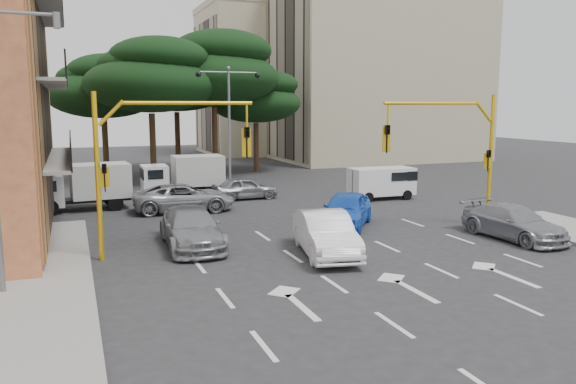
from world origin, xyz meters
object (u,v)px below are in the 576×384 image
signal_mast_right (459,142)px  box_truck_b (183,176)px  street_lamp_center (229,107)px  car_silver_parked (514,222)px  car_blue_compact (346,210)px  car_silver_wagon (191,228)px  van_white (381,183)px  box_truck_a (83,187)px  car_white_hatch (326,234)px  car_silver_cross_a (184,198)px  car_silver_cross_b (245,188)px  signal_mast_left (149,151)px

signal_mast_right → box_truck_b: signal_mast_right is taller
street_lamp_center → car_silver_parked: street_lamp_center is taller
signal_mast_right → car_blue_compact: size_ratio=1.28×
car_silver_wagon → van_white: bearing=31.8°
box_truck_a → box_truck_b: bearing=-68.0°
car_white_hatch → car_silver_cross_a: (-3.27, 10.56, -0.07)m
car_white_hatch → car_blue_compact: 5.09m
car_silver_parked → signal_mast_right: bearing=102.5°
car_blue_compact → box_truck_a: box_truck_a is taller
van_white → car_silver_cross_b: bearing=-109.4°
signal_mast_left → car_white_hatch: (6.03, -2.23, -3.08)m
van_white → car_silver_parked: bearing=1.3°
signal_mast_left → car_silver_parked: 15.00m
street_lamp_center → car_silver_parked: size_ratio=1.62×
car_silver_parked → van_white: 10.79m
signal_mast_right → street_lamp_center: size_ratio=0.77×
car_blue_compact → car_silver_wagon: (-7.37, -1.13, -0.04)m
van_white → signal_mast_left: bearing=-59.4°
car_blue_compact → car_silver_cross_a: size_ratio=0.89×
car_white_hatch → car_silver_cross_a: car_white_hatch is taller
car_silver_cross_b → signal_mast_left: bearing=145.9°
signal_mast_left → car_white_hatch: bearing=-20.3°
car_silver_wagon → car_silver_parked: car_silver_wagon is taller
signal_mast_left → box_truck_a: bearing=101.4°
car_white_hatch → box_truck_a: bearing=134.3°
car_white_hatch → van_white: van_white is taller
street_lamp_center → signal_mast_right: bearing=-64.1°
car_blue_compact → car_silver_cross_b: 9.27m
signal_mast_right → car_silver_parked: bearing=-73.8°
signal_mast_right → car_silver_cross_a: 14.04m
signal_mast_right → car_blue_compact: bearing=157.5°
car_blue_compact → car_silver_cross_a: (-6.23, 6.42, -0.07)m
signal_mast_right → car_silver_wagon: bearing=176.3°
car_silver_wagon → car_silver_parked: (12.79, -3.52, -0.05)m
car_silver_cross_b → box_truck_b: size_ratio=0.78×
signal_mast_left → car_silver_cross_a: (2.76, 8.33, -3.16)m
car_blue_compact → box_truck_a: size_ratio=0.94×
car_blue_compact → box_truck_a: bearing=179.5°
car_silver_parked → van_white: van_white is taller
car_silver_cross_a → van_white: van_white is taller
signal_mast_left → box_truck_a: signal_mast_left is taller
car_silver_wagon → car_silver_cross_a: 7.63m
car_white_hatch → box_truck_a: box_truck_a is taller
car_silver_cross_a → car_silver_parked: bearing=-129.0°
car_blue_compact → box_truck_b: size_ratio=0.94×
box_truck_a → car_white_hatch: bearing=-151.8°
signal_mast_left → car_silver_parked: size_ratio=1.25×
van_white → car_silver_cross_a: bearing=-89.9°
street_lamp_center → box_truck_a: bearing=-159.3°
street_lamp_center → van_white: bearing=-38.0°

